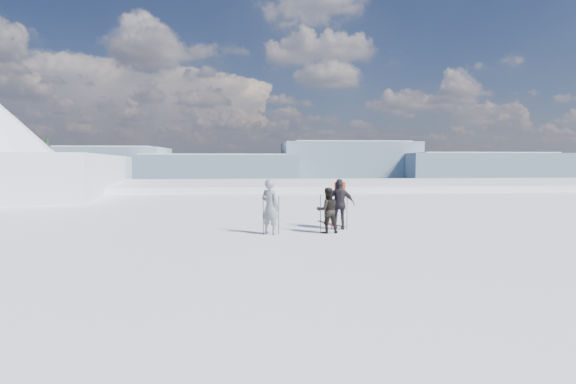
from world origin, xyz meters
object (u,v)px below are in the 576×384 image
(skier_pack, at_px, (340,204))
(skier_dark, at_px, (327,210))
(skis_loose, at_px, (328,223))
(skier_grey, at_px, (270,207))

(skier_pack, bearing_deg, skier_dark, 65.90)
(skier_pack, xyz_separation_m, skis_loose, (-0.18, 1.43, -0.91))
(skier_dark, bearing_deg, skis_loose, -106.68)
(skier_grey, bearing_deg, skier_dark, -139.42)
(skier_grey, bearing_deg, skier_pack, -122.46)
(skier_grey, relative_size, skier_dark, 1.19)
(skier_grey, xyz_separation_m, skis_loose, (2.42, 2.34, -0.94))
(skier_pack, bearing_deg, skier_grey, 31.01)
(skis_loose, bearing_deg, skier_pack, -82.81)
(skier_grey, xyz_separation_m, skier_pack, (2.60, 0.90, -0.02))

